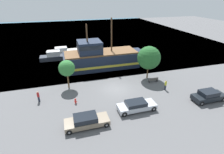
{
  "coord_description": "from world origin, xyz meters",
  "views": [
    {
      "loc": [
        -7.32,
        -22.86,
        13.61
      ],
      "look_at": [
        -0.06,
        2.0,
        1.2
      ],
      "focal_mm": 28.0,
      "sensor_mm": 36.0,
      "label": 1
    }
  ],
  "objects_px": {
    "parked_car_curb_mid": "(208,96)",
    "fire_hydrant": "(76,101)",
    "parked_car_curb_rear": "(137,106)",
    "pedestrian_walking_near": "(166,85)",
    "bench_promenade_east": "(153,80)",
    "moored_boat_outer": "(56,56)",
    "pirate_ship": "(100,58)",
    "pedestrian_walking_far": "(38,97)",
    "moored_boat_dockside": "(63,51)",
    "parked_car_curb_front": "(86,121)"
  },
  "relations": [
    {
      "from": "fire_hydrant",
      "to": "bench_promenade_east",
      "type": "distance_m",
      "value": 13.57
    },
    {
      "from": "moored_boat_dockside",
      "to": "parked_car_curb_rear",
      "type": "height_order",
      "value": "moored_boat_dockside"
    },
    {
      "from": "parked_car_curb_front",
      "to": "bench_promenade_east",
      "type": "distance_m",
      "value": 14.67
    },
    {
      "from": "parked_car_curb_front",
      "to": "parked_car_curb_rear",
      "type": "bearing_deg",
      "value": 9.88
    },
    {
      "from": "pirate_ship",
      "to": "parked_car_curb_mid",
      "type": "distance_m",
      "value": 20.14
    },
    {
      "from": "pedestrian_walking_near",
      "to": "pedestrian_walking_far",
      "type": "bearing_deg",
      "value": 173.96
    },
    {
      "from": "parked_car_curb_mid",
      "to": "pedestrian_walking_near",
      "type": "relative_size",
      "value": 2.87
    },
    {
      "from": "moored_boat_dockside",
      "to": "parked_car_curb_front",
      "type": "distance_m",
      "value": 27.99
    },
    {
      "from": "parked_car_curb_mid",
      "to": "parked_car_curb_rear",
      "type": "relative_size",
      "value": 0.93
    },
    {
      "from": "moored_boat_dockside",
      "to": "bench_promenade_east",
      "type": "distance_m",
      "value": 24.72
    },
    {
      "from": "parked_car_curb_rear",
      "to": "pedestrian_walking_near",
      "type": "xyz_separation_m",
      "value": [
        6.44,
        3.65,
        0.13
      ]
    },
    {
      "from": "parked_car_curb_rear",
      "to": "pedestrian_walking_near",
      "type": "relative_size",
      "value": 3.07
    },
    {
      "from": "fire_hydrant",
      "to": "pedestrian_walking_near",
      "type": "distance_m",
      "value": 13.81
    },
    {
      "from": "moored_boat_outer",
      "to": "parked_car_curb_mid",
      "type": "xyz_separation_m",
      "value": [
        20.44,
        -23.66,
        0.02
      ]
    },
    {
      "from": "parked_car_curb_mid",
      "to": "bench_promenade_east",
      "type": "height_order",
      "value": "parked_car_curb_mid"
    },
    {
      "from": "pirate_ship",
      "to": "moored_boat_dockside",
      "type": "bearing_deg",
      "value": 122.09
    },
    {
      "from": "bench_promenade_east",
      "to": "fire_hydrant",
      "type": "bearing_deg",
      "value": -168.26
    },
    {
      "from": "parked_car_curb_rear",
      "to": "parked_car_curb_front",
      "type": "bearing_deg",
      "value": -170.12
    },
    {
      "from": "pirate_ship",
      "to": "fire_hydrant",
      "type": "distance_m",
      "value": 13.52
    },
    {
      "from": "pedestrian_walking_near",
      "to": "pedestrian_walking_far",
      "type": "distance_m",
      "value": 18.74
    },
    {
      "from": "moored_boat_dockside",
      "to": "parked_car_curb_front",
      "type": "xyz_separation_m",
      "value": [
        1.56,
        -27.94,
        0.06
      ]
    },
    {
      "from": "moored_boat_outer",
      "to": "fire_hydrant",
      "type": "xyz_separation_m",
      "value": [
        2.54,
        -19.22,
        -0.33
      ]
    },
    {
      "from": "pirate_ship",
      "to": "parked_car_curb_mid",
      "type": "height_order",
      "value": "pirate_ship"
    },
    {
      "from": "pirate_ship",
      "to": "parked_car_curb_mid",
      "type": "bearing_deg",
      "value": -54.39
    },
    {
      "from": "moored_boat_dockside",
      "to": "fire_hydrant",
      "type": "relative_size",
      "value": 9.35
    },
    {
      "from": "pedestrian_walking_far",
      "to": "moored_boat_outer",
      "type": "bearing_deg",
      "value": 82.45
    },
    {
      "from": "parked_car_curb_mid",
      "to": "fire_hydrant",
      "type": "bearing_deg",
      "value": 166.09
    },
    {
      "from": "fire_hydrant",
      "to": "bench_promenade_east",
      "type": "bearing_deg",
      "value": 11.74
    },
    {
      "from": "pirate_ship",
      "to": "bench_promenade_east",
      "type": "relative_size",
      "value": 9.93
    },
    {
      "from": "moored_boat_outer",
      "to": "pedestrian_walking_near",
      "type": "distance_m",
      "value": 25.29
    },
    {
      "from": "moored_boat_outer",
      "to": "pedestrian_walking_far",
      "type": "height_order",
      "value": "moored_boat_outer"
    },
    {
      "from": "pirate_ship",
      "to": "bench_promenade_east",
      "type": "distance_m",
      "value": 11.68
    },
    {
      "from": "pirate_ship",
      "to": "moored_boat_dockside",
      "type": "height_order",
      "value": "pirate_ship"
    },
    {
      "from": "pedestrian_walking_near",
      "to": "pedestrian_walking_far",
      "type": "height_order",
      "value": "pedestrian_walking_near"
    },
    {
      "from": "fire_hydrant",
      "to": "pedestrian_walking_near",
      "type": "xyz_separation_m",
      "value": [
        13.8,
        -0.07,
        0.4
      ]
    },
    {
      "from": "moored_boat_outer",
      "to": "parked_car_curb_rear",
      "type": "relative_size",
      "value": 1.43
    },
    {
      "from": "parked_car_curb_rear",
      "to": "fire_hydrant",
      "type": "bearing_deg",
      "value": 153.17
    },
    {
      "from": "parked_car_curb_mid",
      "to": "parked_car_curb_rear",
      "type": "height_order",
      "value": "parked_car_curb_mid"
    },
    {
      "from": "fire_hydrant",
      "to": "bench_promenade_east",
      "type": "xyz_separation_m",
      "value": [
        13.28,
        2.76,
        0.02
      ]
    },
    {
      "from": "parked_car_curb_rear",
      "to": "moored_boat_dockside",
      "type": "bearing_deg",
      "value": 106.94
    },
    {
      "from": "pirate_ship",
      "to": "parked_car_curb_mid",
      "type": "relative_size",
      "value": 3.45
    },
    {
      "from": "pedestrian_walking_near",
      "to": "parked_car_curb_rear",
      "type": "bearing_deg",
      "value": -150.48
    },
    {
      "from": "parked_car_curb_front",
      "to": "fire_hydrant",
      "type": "height_order",
      "value": "parked_car_curb_front"
    },
    {
      "from": "parked_car_curb_front",
      "to": "parked_car_curb_mid",
      "type": "height_order",
      "value": "parked_car_curb_mid"
    },
    {
      "from": "moored_boat_dockside",
      "to": "fire_hydrant",
      "type": "distance_m",
      "value": 23.09
    },
    {
      "from": "parked_car_curb_rear",
      "to": "bench_promenade_east",
      "type": "relative_size",
      "value": 3.08
    },
    {
      "from": "pirate_ship",
      "to": "pedestrian_walking_far",
      "type": "bearing_deg",
      "value": -137.78
    },
    {
      "from": "parked_car_curb_mid",
      "to": "parked_car_curb_rear",
      "type": "distance_m",
      "value": 10.57
    },
    {
      "from": "moored_boat_dockside",
      "to": "bench_promenade_east",
      "type": "height_order",
      "value": "moored_boat_dockside"
    },
    {
      "from": "moored_boat_outer",
      "to": "fire_hydrant",
      "type": "relative_size",
      "value": 9.29
    }
  ]
}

